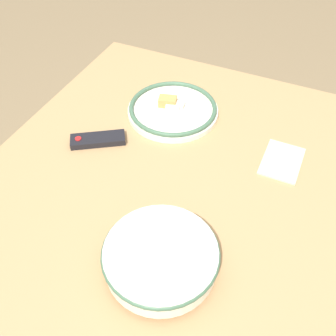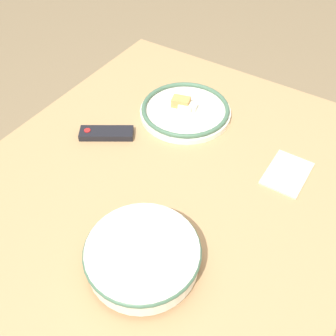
{
  "view_description": "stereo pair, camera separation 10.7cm",
  "coord_description": "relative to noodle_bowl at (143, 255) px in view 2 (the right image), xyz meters",
  "views": [
    {
      "loc": [
        -0.68,
        -0.3,
        1.57
      ],
      "look_at": [
        0.0,
        0.0,
        0.79
      ],
      "focal_mm": 42.0,
      "sensor_mm": 36.0,
      "label": 1
    },
    {
      "loc": [
        -0.63,
        -0.4,
        1.57
      ],
      "look_at": [
        0.0,
        0.0,
        0.79
      ],
      "focal_mm": 42.0,
      "sensor_mm": 36.0,
      "label": 2
    }
  ],
  "objects": [
    {
      "name": "ground_plane",
      "position": [
        0.26,
        0.1,
        -0.79
      ],
      "size": [
        8.0,
        8.0,
        0.0
      ],
      "primitive_type": "plane",
      "color": "#7F6B4C"
    },
    {
      "name": "dining_table",
      "position": [
        0.26,
        0.1,
        -0.13
      ],
      "size": [
        1.19,
        1.03,
        0.75
      ],
      "color": "tan",
      "rests_on": "ground_plane"
    },
    {
      "name": "noodle_bowl",
      "position": [
        0.0,
        0.0,
        0.0
      ],
      "size": [
        0.26,
        0.26,
        0.07
      ],
      "color": "silver",
      "rests_on": "dining_table"
    },
    {
      "name": "food_plate",
      "position": [
        0.53,
        0.2,
        -0.02
      ],
      "size": [
        0.3,
        0.3,
        0.05
      ],
      "color": "silver",
      "rests_on": "dining_table"
    },
    {
      "name": "tv_remote",
      "position": [
        0.31,
        0.35,
        -0.03
      ],
      "size": [
        0.13,
        0.17,
        0.02
      ],
      "rotation": [
        0.0,
        0.0,
        0.57
      ],
      "color": "black",
      "rests_on": "dining_table"
    },
    {
      "name": "folded_napkin",
      "position": [
        0.45,
        -0.18,
        -0.04
      ],
      "size": [
        0.15,
        0.11,
        0.01
      ],
      "color": "beige",
      "rests_on": "dining_table"
    }
  ]
}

